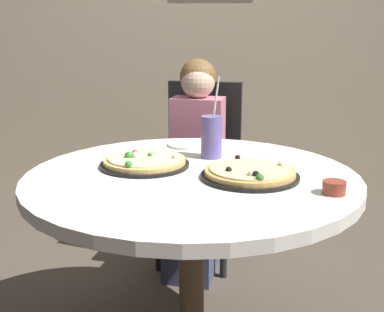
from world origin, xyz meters
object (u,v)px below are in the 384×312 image
diner_child (195,179)px  pizza_cheese (144,162)px  dining_table (191,204)px  pizza_veggie (250,173)px  sauce_bowl (334,188)px  soda_cup (212,137)px  plate_small (189,145)px  chair_wooden (201,161)px

diner_child → pizza_cheese: (-0.16, -0.71, 0.28)m
dining_table → diner_child: bearing=91.0°
pizza_veggie → diner_child: bearing=103.9°
diner_child → sauce_bowl: size_ratio=15.46×
pizza_veggie → soda_cup: 0.30m
sauce_bowl → plate_small: (-0.46, 0.61, -0.02)m
diner_child → plate_small: bearing=-91.6°
chair_wooden → soda_cup: 0.81m
dining_table → soda_cup: size_ratio=3.68×
chair_wooden → plate_small: (-0.04, -0.56, 0.22)m
dining_table → soda_cup: (0.07, 0.22, 0.19)m
dining_table → pizza_veggie: (0.19, -0.04, 0.12)m
diner_child → pizza_veggie: 0.91m
dining_table → sauce_bowl: bearing=-24.1°
pizza_cheese → chair_wooden: bearing=78.0°
chair_wooden → sauce_bowl: bearing=-70.5°
dining_table → diner_child: (-0.01, 0.80, -0.16)m
pizza_veggie → plate_small: 0.51m
pizza_cheese → diner_child: bearing=77.4°
diner_child → sauce_bowl: bearing=-65.8°
dining_table → chair_wooden: bearing=89.0°
chair_wooden → sauce_bowl: (0.42, -1.17, 0.24)m
soda_cup → chair_wooden: bearing=93.9°
soda_cup → sauce_bowl: size_ratio=4.39×
pizza_cheese → soda_cup: soda_cup is taller
dining_table → sauce_bowl: 0.49m
dining_table → plate_small: plate_small is taller
soda_cup → diner_child: bearing=98.0°
chair_wooden → pizza_veggie: 1.06m
soda_cup → sauce_bowl: bearing=-48.8°
diner_child → pizza_cheese: size_ratio=3.39×
sauce_bowl → pizza_veggie: bearing=147.1°
dining_table → diner_child: size_ratio=1.05×
chair_wooden → pizza_cheese: size_ratio=2.98×
diner_child → pizza_veggie: size_ratio=3.32×
plate_small → pizza_veggie: bearing=-64.3°
dining_table → pizza_cheese: (-0.17, 0.09, 0.12)m
pizza_cheese → sauce_bowl: pizza_cheese is taller
diner_child → pizza_cheese: 0.78m
pizza_cheese → plate_small: bearing=65.6°
pizza_cheese → soda_cup: 0.28m
dining_table → pizza_cheese: size_ratio=3.55×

